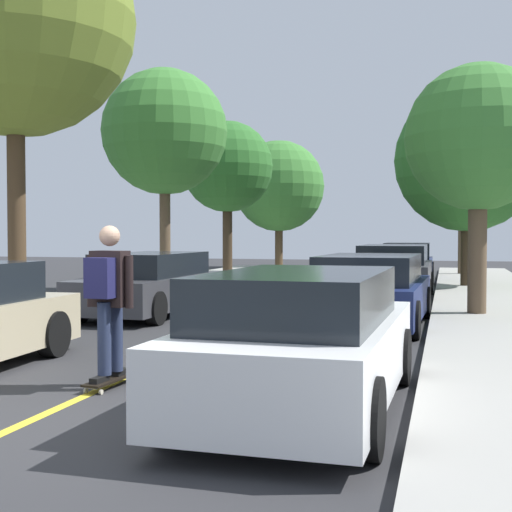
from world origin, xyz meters
TOP-DOWN VIEW (x-y plane):
  - ground at (0.00, 0.00)m, footprint 80.00×80.00m
  - center_line at (0.00, 4.00)m, footprint 0.12×39.20m
  - parked_car_left_near at (-2.34, 8.15)m, footprint 1.87×4.61m
  - parked_car_right_nearest at (2.34, 1.04)m, footprint 1.90×4.22m
  - parked_car_right_near at (2.34, 7.47)m, footprint 2.08×4.55m
  - parked_car_right_far at (2.34, 13.24)m, footprint 1.97×4.62m
  - parked_car_right_farthest at (2.34, 20.14)m, footprint 1.89×4.64m
  - street_tree_left_nearest at (-4.27, 6.19)m, footprint 4.58×4.58m
  - street_tree_left_near at (-4.27, 13.56)m, footprint 3.65×3.65m
  - street_tree_left_far at (-4.27, 19.65)m, footprint 3.41×3.41m
  - street_tree_left_farthest at (-4.27, 28.09)m, footprint 4.45×4.45m
  - street_tree_right_nearest at (4.27, 8.96)m, footprint 2.89×2.89m
  - street_tree_right_near at (4.27, 16.65)m, footprint 4.36×4.36m
  - street_tree_right_far at (4.27, 23.18)m, footprint 4.11×4.11m
  - skateboard at (0.07, 1.47)m, footprint 0.30×0.86m
  - skateboarder at (0.06, 1.44)m, footprint 0.59×0.71m

SIDE VIEW (x-z plane):
  - ground at x=0.00m, z-range 0.00..0.00m
  - center_line at x=0.00m, z-range 0.00..0.01m
  - skateboard at x=0.07m, z-range 0.04..0.14m
  - parked_car_left_near at x=-2.34m, z-range 0.00..1.31m
  - parked_car_right_near at x=2.34m, z-range 0.00..1.32m
  - parked_car_right_farthest at x=2.34m, z-range -0.02..1.37m
  - parked_car_right_nearest at x=2.34m, z-range 0.00..1.35m
  - parked_car_right_far at x=2.34m, z-range 0.00..1.42m
  - skateboarder at x=0.06m, z-range 0.21..1.92m
  - street_tree_right_nearest at x=4.27m, z-range 1.12..6.04m
  - street_tree_right_near at x=4.27m, z-range 0.95..6.94m
  - street_tree_left_farthest at x=-4.27m, z-range 0.97..7.09m
  - street_tree_left_far at x=-4.27m, z-range 1.30..7.09m
  - street_tree_left_near at x=-4.27m, z-range 1.47..7.84m
  - street_tree_right_far at x=4.27m, z-range 1.54..8.48m
  - street_tree_left_nearest at x=-4.27m, z-range 1.83..9.84m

